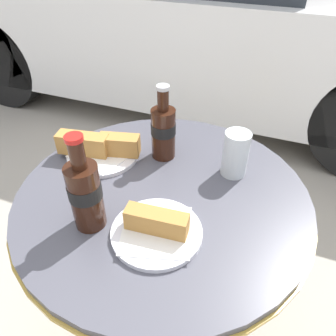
% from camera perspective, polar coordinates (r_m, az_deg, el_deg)
% --- Properties ---
extents(ground_plane, '(30.00, 30.00, 0.00)m').
position_cam_1_polar(ground_plane, '(1.44, -0.60, -26.35)').
color(ground_plane, '#A8A093').
extents(bistro_table, '(0.75, 0.75, 0.74)m').
position_cam_1_polar(bistro_table, '(0.93, -0.84, -10.14)').
color(bistro_table, gold).
rests_on(bistro_table, ground_plane).
extents(cola_bottle_left, '(0.07, 0.07, 0.24)m').
position_cam_1_polar(cola_bottle_left, '(0.72, -14.22, -4.20)').
color(cola_bottle_left, '#33190F').
rests_on(cola_bottle_left, bistro_table).
extents(cola_bottle_right, '(0.07, 0.07, 0.22)m').
position_cam_1_polar(cola_bottle_right, '(0.91, -0.82, 6.58)').
color(cola_bottle_right, '#33190F').
rests_on(cola_bottle_right, bistro_table).
extents(drinking_glass, '(0.07, 0.07, 0.13)m').
position_cam_1_polar(drinking_glass, '(0.88, 11.63, 2.13)').
color(drinking_glass, '#C68923').
rests_on(drinking_glass, bistro_table).
extents(lunch_plate_near, '(0.23, 0.20, 0.07)m').
position_cam_1_polar(lunch_plate_near, '(0.96, -11.68, 3.27)').
color(lunch_plate_near, white).
rests_on(lunch_plate_near, bistro_table).
extents(lunch_plate_far, '(0.20, 0.20, 0.06)m').
position_cam_1_polar(lunch_plate_far, '(0.73, -2.00, -10.46)').
color(lunch_plate_far, white).
rests_on(lunch_plate_far, bistro_table).
extents(parked_car, '(4.31, 1.80, 1.38)m').
position_cam_1_polar(parked_car, '(2.92, 3.80, 25.64)').
color(parked_car, silver).
rests_on(parked_car, ground_plane).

